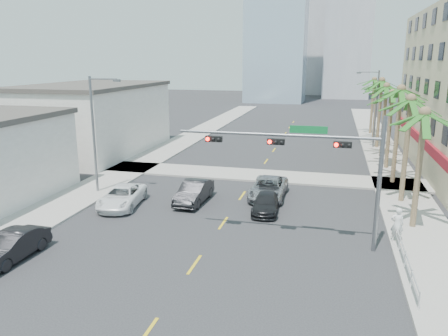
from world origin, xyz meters
name	(u,v)px	position (x,y,z in m)	size (l,w,h in m)	color
ground	(166,306)	(0.00, 0.00, 0.00)	(260.00, 260.00, 0.00)	#262628
sidewalk_right	(401,191)	(12.00, 20.00, 0.07)	(4.00, 120.00, 0.15)	gray
sidewalk_left	(124,172)	(-12.00, 20.00, 0.07)	(4.00, 120.00, 0.15)	gray
sidewalk_cross	(256,175)	(0.00, 22.00, 0.07)	(80.00, 4.00, 0.15)	gray
building_left_far	(93,120)	(-19.50, 28.00, 3.60)	(11.00, 18.00, 7.20)	beige
tower_far_left	(278,0)	(-8.00, 95.00, 24.00)	(14.00, 14.00, 48.00)	#99B2C6
tower_far_center	(307,23)	(-3.00, 125.00, 21.00)	(16.00, 16.00, 42.00)	#ADADB2
traffic_signal_mast	(318,158)	(5.78, 7.95, 5.06)	(11.12, 0.54, 7.20)	slate
palm_tree_0	(425,114)	(11.60, 12.00, 7.08)	(4.80, 4.80, 7.80)	brown
palm_tree_1	(411,100)	(11.60, 17.20, 7.43)	(4.80, 4.80, 8.16)	brown
palm_tree_2	(401,90)	(11.60, 22.40, 7.78)	(4.80, 4.80, 8.52)	brown
palm_tree_3	(392,94)	(11.60, 27.60, 7.08)	(4.80, 4.80, 7.80)	brown
palm_tree_4	(387,87)	(11.60, 32.80, 7.43)	(4.80, 4.80, 8.16)	brown
palm_tree_5	(382,81)	(11.60, 38.00, 7.78)	(4.80, 4.80, 8.52)	brown
palm_tree_6	(377,85)	(11.60, 43.20, 7.08)	(4.80, 4.80, 7.80)	brown
palm_tree_7	(374,80)	(11.60, 48.40, 7.43)	(4.80, 4.80, 8.16)	brown
streetlight_left	(96,129)	(-11.00, 14.00, 5.06)	(2.55, 0.25, 9.00)	slate
streetlight_right	(374,105)	(11.00, 38.00, 5.06)	(2.55, 0.25, 9.00)	slate
guardrail	(405,257)	(10.30, 6.00, 0.67)	(0.08, 8.08, 1.00)	silver
car_parked_mid	(12,246)	(-9.40, 2.26, 0.74)	(1.57, 4.50, 1.48)	black
car_parked_far	(122,196)	(-7.80, 11.47, 0.72)	(2.40, 5.21, 1.45)	white
car_lane_left	(194,192)	(-3.10, 13.57, 0.79)	(1.67, 4.80, 1.58)	black
car_lane_center	(268,188)	(2.00, 15.99, 0.76)	(2.53, 5.48, 1.52)	#A1A1A6
car_lane_right	(266,203)	(2.32, 12.82, 0.62)	(1.73, 4.26, 1.24)	black
pedestrian	(397,224)	(10.30, 9.37, 1.14)	(0.73, 0.48, 1.99)	white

